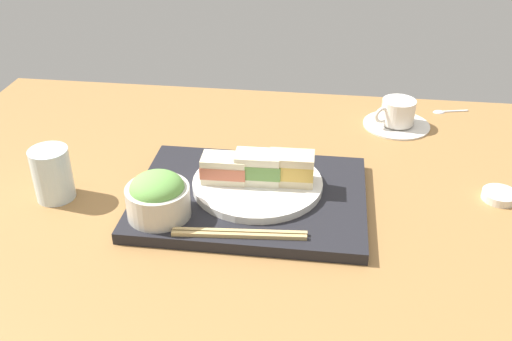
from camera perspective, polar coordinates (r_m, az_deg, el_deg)
ground_plane at (r=108.35cm, az=-0.48°, el=-3.50°), size 140.00×100.00×3.00cm
serving_tray at (r=106.31cm, az=-0.59°, el=-2.60°), size 41.07×30.45×2.09cm
sandwich_plate at (r=106.88cm, az=0.15°, el=-1.29°), size 23.57×23.57×1.37cm
sandwich_near at (r=105.76cm, az=-3.10°, el=0.22°), size 8.23×5.21×4.76cm
sandwich_middle at (r=105.07cm, az=0.15°, el=0.31°), size 8.61×5.19×5.59cm
sandwich_far at (r=104.93cm, az=3.43°, el=0.22°), size 8.06×5.04×5.62cm
salad_bowl at (r=99.21cm, az=-9.48°, el=-2.45°), size 10.70×10.70×7.89cm
chopsticks_pair at (r=95.19cm, az=-1.86°, el=-6.10°), size 21.81×3.45×0.70cm
coffee_cup at (r=136.33cm, az=13.50°, el=5.19°), size 14.90×14.90×6.22cm
drinking_glass at (r=111.82cm, az=-19.10°, el=-0.32°), size 6.98×6.98×9.83cm
small_sauce_dish at (r=116.05cm, az=22.48°, el=-2.26°), size 6.27×6.27×1.51cm
teaspoon at (r=146.85cm, az=17.65°, el=5.53°), size 8.58×3.20×0.80cm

